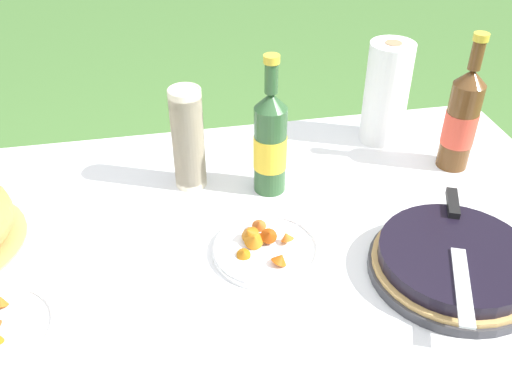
{
  "coord_description": "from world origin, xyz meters",
  "views": [
    {
      "loc": [
        -0.06,
        -0.87,
        1.45
      ],
      "look_at": [
        0.13,
        0.08,
        0.75
      ],
      "focal_mm": 40.0,
      "sensor_mm": 36.0,
      "label": 1
    }
  ],
  "objects_px": {
    "berry_tart": "(454,263)",
    "serving_knife": "(457,238)",
    "cider_bottle_amber": "(462,119)",
    "cup_stack": "(190,139)",
    "snack_plate_near": "(266,247)",
    "cider_bottle_green": "(270,143)",
    "paper_towel_roll": "(386,93)"
  },
  "relations": [
    {
      "from": "berry_tart",
      "to": "cup_stack",
      "type": "height_order",
      "value": "cup_stack"
    },
    {
      "from": "cider_bottle_green",
      "to": "paper_towel_roll",
      "type": "distance_m",
      "value": 0.37
    },
    {
      "from": "berry_tart",
      "to": "cider_bottle_green",
      "type": "relative_size",
      "value": 0.99
    },
    {
      "from": "cup_stack",
      "to": "snack_plate_near",
      "type": "bearing_deg",
      "value": -66.17
    },
    {
      "from": "berry_tart",
      "to": "snack_plate_near",
      "type": "xyz_separation_m",
      "value": [
        -0.34,
        0.13,
        -0.02
      ]
    },
    {
      "from": "cup_stack",
      "to": "cider_bottle_amber",
      "type": "height_order",
      "value": "cider_bottle_amber"
    },
    {
      "from": "cup_stack",
      "to": "cider_bottle_amber",
      "type": "bearing_deg",
      "value": -3.75
    },
    {
      "from": "cup_stack",
      "to": "paper_towel_roll",
      "type": "bearing_deg",
      "value": 12.55
    },
    {
      "from": "berry_tart",
      "to": "cider_bottle_amber",
      "type": "relative_size",
      "value": 0.96
    },
    {
      "from": "serving_knife",
      "to": "cup_stack",
      "type": "bearing_deg",
      "value": -105.75
    },
    {
      "from": "berry_tart",
      "to": "cup_stack",
      "type": "relative_size",
      "value": 1.32
    },
    {
      "from": "cup_stack",
      "to": "paper_towel_roll",
      "type": "xyz_separation_m",
      "value": [
        0.5,
        0.11,
        0.01
      ]
    },
    {
      "from": "berry_tart",
      "to": "paper_towel_roll",
      "type": "height_order",
      "value": "paper_towel_roll"
    },
    {
      "from": "cider_bottle_amber",
      "to": "paper_towel_roll",
      "type": "relative_size",
      "value": 1.26
    },
    {
      "from": "paper_towel_roll",
      "to": "serving_knife",
      "type": "bearing_deg",
      "value": -94.38
    },
    {
      "from": "cider_bottle_amber",
      "to": "cup_stack",
      "type": "bearing_deg",
      "value": 176.25
    },
    {
      "from": "berry_tart",
      "to": "serving_knife",
      "type": "bearing_deg",
      "value": 67.58
    },
    {
      "from": "cider_bottle_green",
      "to": "paper_towel_roll",
      "type": "relative_size",
      "value": 1.23
    },
    {
      "from": "cider_bottle_green",
      "to": "cider_bottle_amber",
      "type": "relative_size",
      "value": 0.98
    },
    {
      "from": "cup_stack",
      "to": "paper_towel_roll",
      "type": "height_order",
      "value": "paper_towel_roll"
    },
    {
      "from": "serving_knife",
      "to": "cup_stack",
      "type": "xyz_separation_m",
      "value": [
        -0.46,
        0.37,
        0.06
      ]
    },
    {
      "from": "cider_bottle_green",
      "to": "cider_bottle_amber",
      "type": "bearing_deg",
      "value": 1.52
    },
    {
      "from": "serving_knife",
      "to": "cider_bottle_amber",
      "type": "height_order",
      "value": "cider_bottle_amber"
    },
    {
      "from": "berry_tart",
      "to": "cider_bottle_amber",
      "type": "bearing_deg",
      "value": 63.82
    },
    {
      "from": "serving_knife",
      "to": "paper_towel_roll",
      "type": "distance_m",
      "value": 0.48
    },
    {
      "from": "cider_bottle_green",
      "to": "cup_stack",
      "type": "bearing_deg",
      "value": 162.65
    },
    {
      "from": "serving_knife",
      "to": "cider_bottle_amber",
      "type": "xyz_separation_m",
      "value": [
        0.16,
        0.32,
        0.06
      ]
    },
    {
      "from": "berry_tart",
      "to": "cup_stack",
      "type": "distance_m",
      "value": 0.61
    },
    {
      "from": "serving_knife",
      "to": "snack_plate_near",
      "type": "bearing_deg",
      "value": -83.59
    },
    {
      "from": "paper_towel_roll",
      "to": "berry_tart",
      "type": "bearing_deg",
      "value": -95.41
    },
    {
      "from": "cider_bottle_amber",
      "to": "paper_towel_roll",
      "type": "xyz_separation_m",
      "value": [
        -0.13,
        0.15,
        0.0
      ]
    },
    {
      "from": "berry_tart",
      "to": "snack_plate_near",
      "type": "height_order",
      "value": "berry_tart"
    }
  ]
}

